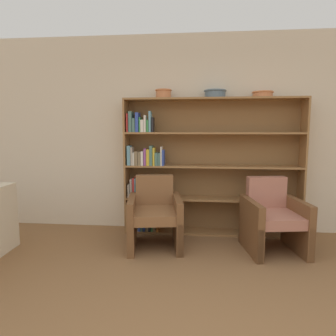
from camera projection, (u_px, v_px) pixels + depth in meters
name	position (u px, v px, depth m)	size (l,w,h in m)	color
wall_back	(208.00, 134.00, 4.24)	(12.00, 0.06, 2.75)	beige
bookshelf	(197.00, 168.00, 4.15)	(2.41, 0.30, 1.86)	olive
bowl_cream	(163.00, 93.00, 4.04)	(0.23, 0.23, 0.12)	#C67547
bowl_sage	(215.00, 93.00, 3.97)	(0.30, 0.30, 0.10)	slate
bowl_brass	(263.00, 94.00, 3.91)	(0.28, 0.28, 0.08)	#C67547
armchair_leather	(155.00, 215.00, 3.71)	(0.74, 0.77, 0.86)	brown
armchair_cushioned	(273.00, 218.00, 3.57)	(0.74, 0.77, 0.86)	brown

